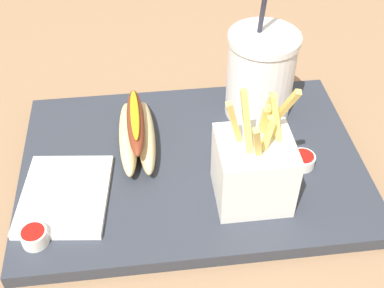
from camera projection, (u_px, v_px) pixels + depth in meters
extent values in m
cube|color=#8C6B4C|center=(192.00, 174.00, 0.72)|extent=(2.40, 2.40, 0.02)
cube|color=#2D333D|center=(192.00, 165.00, 0.71)|extent=(0.47, 0.33, 0.02)
cylinder|color=white|center=(260.00, 78.00, 0.74)|extent=(0.10, 0.10, 0.12)
cylinder|color=white|center=(265.00, 38.00, 0.69)|extent=(0.10, 0.10, 0.01)
cylinder|color=#262633|center=(264.00, 3.00, 0.65)|extent=(0.01, 0.03, 0.11)
cube|color=white|center=(253.00, 170.00, 0.62)|extent=(0.09, 0.09, 0.09)
cube|color=#E5C660|center=(264.00, 121.00, 0.60)|extent=(0.02, 0.01, 0.08)
cube|color=#E5C660|center=(266.00, 141.00, 0.58)|extent=(0.02, 0.02, 0.06)
cube|color=#E5C660|center=(262.00, 126.00, 0.60)|extent=(0.01, 0.01, 0.06)
cube|color=#E5C660|center=(276.00, 132.00, 0.59)|extent=(0.03, 0.01, 0.05)
cube|color=#E5C660|center=(266.00, 126.00, 0.60)|extent=(0.01, 0.02, 0.07)
cube|color=#E5C660|center=(277.00, 128.00, 0.58)|extent=(0.02, 0.02, 0.09)
cube|color=#E5C660|center=(235.00, 126.00, 0.57)|extent=(0.03, 0.02, 0.09)
cube|color=#E5C660|center=(258.00, 145.00, 0.55)|extent=(0.02, 0.03, 0.08)
cube|color=#E5C660|center=(247.00, 127.00, 0.56)|extent=(0.02, 0.03, 0.09)
cube|color=#E5C660|center=(281.00, 112.00, 0.58)|extent=(0.03, 0.04, 0.09)
ellipsoid|color=#E5C689|center=(128.00, 138.00, 0.70)|extent=(0.03, 0.15, 0.04)
ellipsoid|color=#E5C689|center=(146.00, 136.00, 0.71)|extent=(0.03, 0.15, 0.04)
ellipsoid|color=maroon|center=(135.00, 121.00, 0.69)|extent=(0.02, 0.14, 0.02)
ellipsoid|color=gold|center=(135.00, 114.00, 0.68)|extent=(0.01, 0.11, 0.01)
cylinder|color=white|center=(302.00, 160.00, 0.69)|extent=(0.03, 0.03, 0.02)
cylinder|color=#B2140F|center=(303.00, 157.00, 0.68)|extent=(0.03, 0.03, 0.01)
cylinder|color=white|center=(34.00, 237.00, 0.59)|extent=(0.03, 0.03, 0.02)
cylinder|color=#B2140F|center=(33.00, 233.00, 0.58)|extent=(0.03, 0.03, 0.01)
cube|color=white|center=(65.00, 195.00, 0.64)|extent=(0.12, 0.15, 0.01)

